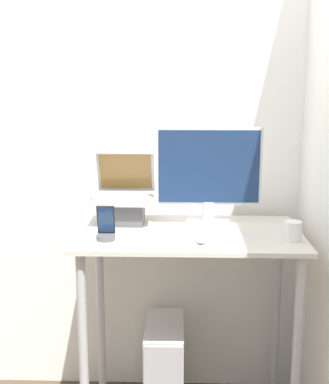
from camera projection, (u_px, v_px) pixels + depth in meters
The scene contains 9 objects.
wall_back at pixel (189, 146), 2.68m from camera, with size 6.00×0.05×2.60m.
desk at pixel (189, 269), 2.41m from camera, with size 0.99×0.59×0.96m.
laptop at pixel (123, 204), 2.52m from camera, with size 0.28×0.31×0.32m.
monitor at pixel (209, 178), 2.44m from camera, with size 0.48×0.20×0.45m.
keyboard at pixel (158, 239), 2.24m from camera, with size 0.25×0.12×0.02m.
mouse at pixel (201, 241), 2.20m from camera, with size 0.04×0.06×0.03m.
cell_phone at pixel (106, 231), 2.25m from camera, with size 0.08×0.08×0.15m.
computer_tower at pixel (165, 371), 2.60m from camera, with size 0.18×0.39×0.48m.
mug at pixel (293, 231), 2.24m from camera, with size 0.07×0.07×0.08m.
Camera 1 is at (-0.04, -2.00, 1.63)m, focal length 50.00 mm.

